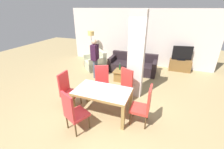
{
  "coord_description": "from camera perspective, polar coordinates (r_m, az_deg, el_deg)",
  "views": [
    {
      "loc": [
        1.44,
        -3.11,
        2.75
      ],
      "look_at": [
        0.0,
        0.73,
        0.9
      ],
      "focal_mm": 24.0,
      "sensor_mm": 36.0,
      "label": 1
    }
  ],
  "objects": [
    {
      "name": "coffee_table",
      "position": [
        6.06,
        4.2,
        -0.44
      ],
      "size": [
        0.72,
        0.55,
        0.42
      ],
      "color": "brown",
      "rests_on": "ground_plane"
    },
    {
      "name": "back_wall",
      "position": [
        7.76,
        9.81,
        13.65
      ],
      "size": [
        7.2,
        0.09,
        2.7
      ],
      "color": "beige",
      "rests_on": "ground_plane"
    },
    {
      "name": "dining_chair_far_right",
      "position": [
        4.61,
        4.68,
        -4.15
      ],
      "size": [
        0.61,
        0.61,
        1.07
      ],
      "rotation": [
        0.0,
        0.0,
        2.71
      ],
      "color": "red",
      "rests_on": "ground_plane"
    },
    {
      "name": "divider_pillar",
      "position": [
        4.73,
        9.22,
        6.81
      ],
      "size": [
        0.49,
        0.31,
        2.7
      ],
      "color": "beige",
      "rests_on": "ground_plane"
    },
    {
      "name": "tv_screen",
      "position": [
        7.5,
        25.18,
        7.3
      ],
      "size": [
        0.85,
        0.26,
        0.65
      ],
      "rotation": [
        0.0,
        0.0,
        3.32
      ],
      "color": "black",
      "rests_on": "tv_stand"
    },
    {
      "name": "dining_chair_head_right",
      "position": [
        3.82,
        12.06,
        -11.34
      ],
      "size": [
        0.46,
        0.46,
        1.07
      ],
      "rotation": [
        0.0,
        0.0,
        1.57
      ],
      "color": "red",
      "rests_on": "ground_plane"
    },
    {
      "name": "standing_person",
      "position": [
        6.16,
        -6.53,
        6.96
      ],
      "size": [
        0.24,
        0.39,
        1.61
      ],
      "rotation": [
        0.0,
        0.0,
        -1.51
      ],
      "color": "#454C5E",
      "rests_on": "ground_plane"
    },
    {
      "name": "ground_plane",
      "position": [
        4.39,
        -3.44,
        -14.45
      ],
      "size": [
        18.0,
        18.0,
        0.0
      ],
      "primitive_type": "plane",
      "color": "#9D875A"
    },
    {
      "name": "armchair",
      "position": [
        7.27,
        -6.19,
        4.48
      ],
      "size": [
        1.25,
        1.25,
        0.85
      ],
      "rotation": [
        0.0,
        0.0,
        2.37
      ],
      "color": "#B3B597",
      "rests_on": "ground_plane"
    },
    {
      "name": "dining_chair_near_left",
      "position": [
        3.65,
        -14.51,
        -13.5
      ],
      "size": [
        0.61,
        0.61,
        1.07
      ],
      "rotation": [
        0.0,
        0.0,
        -0.43
      ],
      "color": "red",
      "rests_on": "ground_plane"
    },
    {
      "name": "dining_chair_head_left",
      "position": [
        4.58,
        -16.47,
        -5.39
      ],
      "size": [
        0.46,
        0.46,
        1.07
      ],
      "rotation": [
        0.0,
        0.0,
        -1.57
      ],
      "color": "red",
      "rests_on": "ground_plane"
    },
    {
      "name": "dining_chair_far_left",
      "position": [
        4.84,
        -3.82,
        -2.68
      ],
      "size": [
        0.61,
        0.61,
        1.07
      ],
      "rotation": [
        0.0,
        0.0,
        -2.71
      ],
      "color": "red",
      "rests_on": "ground_plane"
    },
    {
      "name": "dining_table",
      "position": [
        4.05,
        -3.65,
        -8.03
      ],
      "size": [
        1.48,
        0.86,
        0.75
      ],
      "color": "olive",
      "rests_on": "ground_plane"
    },
    {
      "name": "floor_lamp",
      "position": [
        8.04,
        -7.98,
        14.25
      ],
      "size": [
        0.32,
        0.32,
        1.63
      ],
      "color": "#B7B7BC",
      "rests_on": "ground_plane"
    },
    {
      "name": "sofa",
      "position": [
        6.95,
        7.88,
        3.35
      ],
      "size": [
        2.11,
        0.91,
        0.82
      ],
      "rotation": [
        0.0,
        0.0,
        3.14
      ],
      "color": "black",
      "rests_on": "ground_plane"
    },
    {
      "name": "bottle",
      "position": [
        6.08,
        3.0,
        2.87
      ],
      "size": [
        0.06,
        0.06,
        0.28
      ],
      "color": "#194C23",
      "rests_on": "coffee_table"
    },
    {
      "name": "tv_stand",
      "position": [
        7.67,
        24.42,
        3.19
      ],
      "size": [
        0.94,
        0.4,
        0.53
      ],
      "color": "brown",
      "rests_on": "ground_plane"
    }
  ]
}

